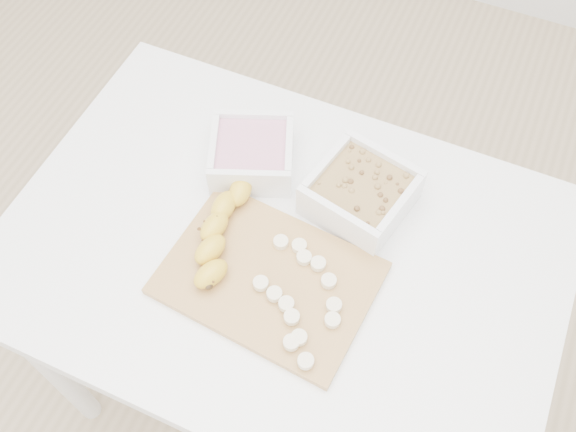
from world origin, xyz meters
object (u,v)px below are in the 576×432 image
at_px(bowl_granola, 361,193).
at_px(banana, 221,232).
at_px(bowl_yogurt, 252,153).
at_px(table, 282,271).
at_px(cutting_board, 269,278).

bearing_deg(bowl_granola, banana, -138.39).
relative_size(bowl_yogurt, banana, 0.87).
height_order(table, bowl_granola, bowl_granola).
bearing_deg(table, cutting_board, -84.12).
relative_size(bowl_granola, cutting_board, 0.57).
height_order(bowl_yogurt, banana, bowl_yogurt).
relative_size(bowl_yogurt, cutting_board, 0.56).
xyz_separation_m(bowl_yogurt, bowl_granola, (0.22, -0.00, 0.00)).
distance_m(bowl_yogurt, cutting_board, 0.25).
height_order(bowl_granola, banana, bowl_granola).
bearing_deg(cutting_board, banana, 161.74).
bearing_deg(cutting_board, table, 95.88).
bearing_deg(bowl_yogurt, bowl_granola, -1.05).
bearing_deg(cutting_board, bowl_yogurt, 121.79).
relative_size(table, bowl_yogurt, 5.01).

